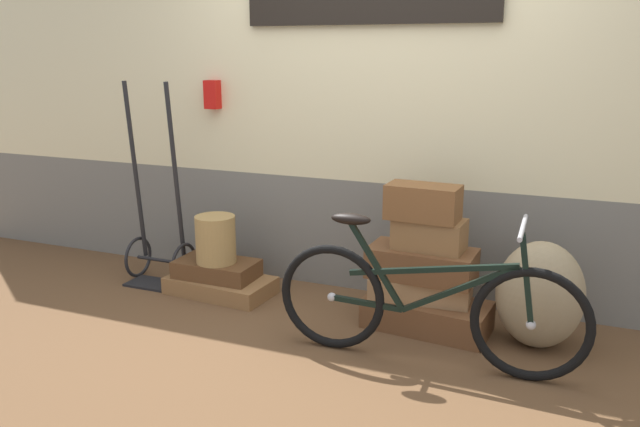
# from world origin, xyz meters

# --- Properties ---
(ground) EXTENTS (9.56, 5.20, 0.06)m
(ground) POSITION_xyz_m (0.00, 0.00, -0.03)
(ground) COLOR brown
(station_building) EXTENTS (7.56, 0.74, 2.44)m
(station_building) POSITION_xyz_m (0.01, 0.85, 1.22)
(station_building) COLOR slate
(station_building) RESTS_ON ground
(suitcase_0) EXTENTS (0.74, 0.44, 0.11)m
(suitcase_0) POSITION_xyz_m (-0.97, 0.32, 0.06)
(suitcase_0) COLOR olive
(suitcase_0) RESTS_ON ground
(suitcase_1) EXTENTS (0.56, 0.32, 0.12)m
(suitcase_1) POSITION_xyz_m (-1.00, 0.32, 0.17)
(suitcase_1) COLOR brown
(suitcase_1) RESTS_ON suitcase_0
(suitcase_2) EXTENTS (0.77, 0.43, 0.18)m
(suitcase_2) POSITION_xyz_m (0.48, 0.29, 0.09)
(suitcase_2) COLOR brown
(suitcase_2) RESTS_ON ground
(suitcase_3) EXTENTS (0.61, 0.35, 0.13)m
(suitcase_3) POSITION_xyz_m (0.43, 0.33, 0.24)
(suitcase_3) COLOR #9E754C
(suitcase_3) RESTS_ON suitcase_2
(suitcase_4) EXTENTS (0.64, 0.33, 0.18)m
(suitcase_4) POSITION_xyz_m (0.43, 0.32, 0.40)
(suitcase_4) COLOR brown
(suitcase_4) RESTS_ON suitcase_3
(suitcase_5) EXTENTS (0.42, 0.26, 0.18)m
(suitcase_5) POSITION_xyz_m (0.47, 0.32, 0.58)
(suitcase_5) COLOR olive
(suitcase_5) RESTS_ON suitcase_4
(suitcase_6) EXTENTS (0.43, 0.24, 0.20)m
(suitcase_6) POSITION_xyz_m (0.43, 0.30, 0.78)
(suitcase_6) COLOR brown
(suitcase_6) RESTS_ON suitcase_5
(wicker_basket) EXTENTS (0.27, 0.27, 0.32)m
(wicker_basket) POSITION_xyz_m (-0.98, 0.30, 0.39)
(wicker_basket) COLOR #A8844C
(wicker_basket) RESTS_ON suitcase_1
(luggage_trolley) EXTENTS (0.42, 0.37, 1.43)m
(luggage_trolley) POSITION_xyz_m (-1.51, 0.37, 0.33)
(luggage_trolley) COLOR black
(luggage_trolley) RESTS_ON ground
(burlap_sack) EXTENTS (0.48, 0.41, 0.61)m
(burlap_sack) POSITION_xyz_m (1.11, 0.30, 0.31)
(burlap_sack) COLOR #9E8966
(burlap_sack) RESTS_ON ground
(bicycle) EXTENTS (1.66, 0.46, 0.81)m
(bicycle) POSITION_xyz_m (0.56, -0.15, 0.33)
(bicycle) COLOR black
(bicycle) RESTS_ON ground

